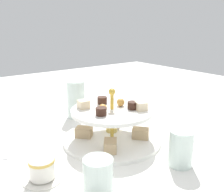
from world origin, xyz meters
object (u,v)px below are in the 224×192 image
water_glass_tall_right (76,99)px  butter_knife_right (12,145)px  water_glass_mid_back (181,148)px  water_glass_short_left (98,175)px  butter_knife_left (169,117)px  tiered_serving_stand (112,126)px  teacup_with_saucer (42,170)px

water_glass_tall_right → butter_knife_right: 0.29m
water_glass_tall_right → water_glass_mid_back: bearing=-175.7°
butter_knife_right → water_glass_mid_back: water_glass_mid_back is taller
water_glass_short_left → water_glass_mid_back: water_glass_mid_back is taller
water_glass_tall_right → butter_knife_left: 0.36m
butter_knife_left → butter_knife_right: same height
water_glass_tall_right → butter_knife_left: bearing=-127.7°
tiered_serving_stand → water_glass_mid_back: (-0.21, -0.05, 0.00)m
teacup_with_saucer → butter_knife_right: (0.22, 0.01, -0.02)m
water_glass_short_left → teacup_with_saucer: bearing=35.6°
butter_knife_right → water_glass_mid_back: (-0.36, -0.30, 0.04)m
tiered_serving_stand → butter_knife_right: (0.15, 0.25, -0.04)m
butter_knife_left → tiered_serving_stand: bearing=87.5°
water_glass_tall_right → teacup_with_saucer: water_glass_tall_right is taller
teacup_with_saucer → water_glass_tall_right: bearing=-40.4°
tiered_serving_stand → water_glass_short_left: bearing=136.1°
water_glass_short_left → butter_knife_right: size_ratio=0.44×
butter_knife_right → water_glass_tall_right: bearing=137.1°
teacup_with_saucer → butter_knife_left: 0.55m
tiered_serving_stand → water_glass_tall_right: size_ratio=2.13×
tiered_serving_stand → butter_knife_left: 0.30m
water_glass_tall_right → butter_knife_left: (-0.21, -0.28, -0.07)m
butter_knife_left → water_glass_mid_back: water_glass_mid_back is taller
water_glass_tall_right → teacup_with_saucer: (-0.31, 0.26, -0.04)m
tiered_serving_stand → butter_knife_right: tiered_serving_stand is taller
tiered_serving_stand → butter_knife_right: size_ratio=1.73×
tiered_serving_stand → water_glass_tall_right: tiered_serving_stand is taller
water_glass_short_left → teacup_with_saucer: 0.14m
butter_knife_right → butter_knife_left: bearing=105.6°
tiered_serving_stand → water_glass_mid_back: tiered_serving_stand is taller
teacup_with_saucer → butter_knife_right: teacup_with_saucer is taller
tiered_serving_stand → butter_knife_left: (0.03, -0.29, -0.04)m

